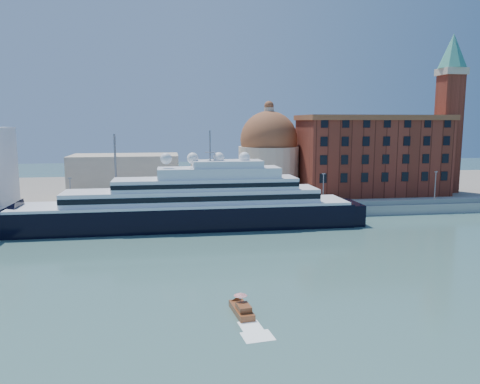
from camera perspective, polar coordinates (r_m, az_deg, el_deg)
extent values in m
plane|color=#39625C|center=(82.66, -2.97, -7.78)|extent=(400.00, 400.00, 0.00)
cube|color=gray|center=(115.33, -4.72, -2.48)|extent=(180.00, 10.00, 2.50)
cube|color=slate|center=(155.74, -5.82, 0.27)|extent=(260.00, 72.00, 2.00)
cube|color=slate|center=(110.57, -4.56, -1.98)|extent=(180.00, 0.10, 1.20)
cube|color=black|center=(104.16, -6.73, -3.23)|extent=(74.28, 11.43, 6.19)
cube|color=black|center=(111.80, 12.67, -2.67)|extent=(5.71, 10.47, 5.71)
cube|color=white|center=(103.53, -6.77, -1.42)|extent=(72.37, 11.62, 0.57)
cube|color=white|center=(103.34, -5.73, -0.46)|extent=(55.23, 9.52, 2.86)
cube|color=black|center=(98.64, -5.57, -0.89)|extent=(55.23, 0.15, 1.14)
cube|color=white|center=(103.15, -4.16, 1.04)|extent=(40.00, 8.57, 2.48)
cube|color=white|center=(103.14, -2.60, 2.38)|extent=(26.66, 7.62, 2.29)
cube|color=white|center=(103.18, -1.55, 3.45)|extent=(15.24, 6.67, 1.52)
cylinder|color=slate|center=(102.49, -3.68, 5.65)|extent=(0.29, 0.29, 6.67)
sphere|color=white|center=(102.24, -9.00, 4.05)|extent=(2.48, 2.48, 2.48)
sphere|color=white|center=(102.38, -5.80, 4.12)|extent=(2.48, 2.48, 2.48)
sphere|color=white|center=(102.84, -2.61, 4.18)|extent=(2.48, 2.48, 2.48)
sphere|color=white|center=(103.62, 0.54, 4.22)|extent=(2.48, 2.48, 2.48)
cube|color=white|center=(106.99, -27.12, -4.63)|extent=(12.38, 5.39, 1.60)
cube|color=white|center=(106.34, -26.11, -3.92)|extent=(4.27, 2.96, 1.20)
cube|color=brown|center=(58.94, 0.19, -14.30)|extent=(2.49, 5.73, 0.93)
cube|color=brown|center=(57.81, 0.45, -13.92)|extent=(1.74, 2.47, 0.74)
cylinder|color=slate|center=(58.91, 0.06, -13.09)|extent=(0.06, 0.06, 1.48)
cone|color=red|center=(58.61, 0.06, -12.33)|extent=(1.67, 1.67, 0.37)
cube|color=maroon|center=(144.40, 15.76, 4.14)|extent=(42.00, 18.00, 22.00)
cube|color=brown|center=(144.05, 15.95, 8.71)|extent=(43.00, 19.00, 1.50)
cube|color=maroon|center=(155.63, 23.97, 6.42)|extent=(6.00, 6.00, 35.00)
cube|color=beige|center=(156.29, 24.39, 13.20)|extent=(7.00, 7.00, 2.00)
cone|color=teal|center=(156.98, 24.53, 15.38)|extent=(8.40, 8.40, 10.00)
cylinder|color=beige|center=(140.91, 3.49, 2.71)|extent=(18.00, 18.00, 14.00)
sphere|color=brown|center=(140.29, 3.52, 6.37)|extent=(17.00, 17.00, 17.00)
cylinder|color=beige|center=(140.23, 3.55, 9.64)|extent=(3.00, 3.00, 3.00)
cube|color=beige|center=(136.85, -2.08, 1.71)|extent=(18.00, 14.00, 10.00)
cube|color=beige|center=(138.30, -13.79, 1.96)|extent=(30.00, 16.00, 12.00)
cylinder|color=slate|center=(113.35, -19.94, -0.47)|extent=(0.24, 0.24, 8.00)
cube|color=slate|center=(112.82, -20.05, 1.59)|extent=(0.80, 0.30, 0.25)
cylinder|color=slate|center=(111.49, -4.64, -0.13)|extent=(0.24, 0.24, 8.00)
cube|color=slate|center=(110.95, -4.66, 1.97)|extent=(0.80, 0.30, 0.25)
cylinder|color=slate|center=(117.52, 10.11, 0.21)|extent=(0.24, 0.24, 8.00)
cube|color=slate|center=(117.01, 10.16, 2.20)|extent=(0.80, 0.30, 0.25)
cylinder|color=slate|center=(130.35, 22.68, 0.49)|extent=(0.24, 0.24, 8.00)
cube|color=slate|center=(129.89, 22.79, 2.28)|extent=(0.80, 0.30, 0.25)
cylinder|color=slate|center=(113.18, -14.90, 2.30)|extent=(0.50, 0.50, 18.00)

